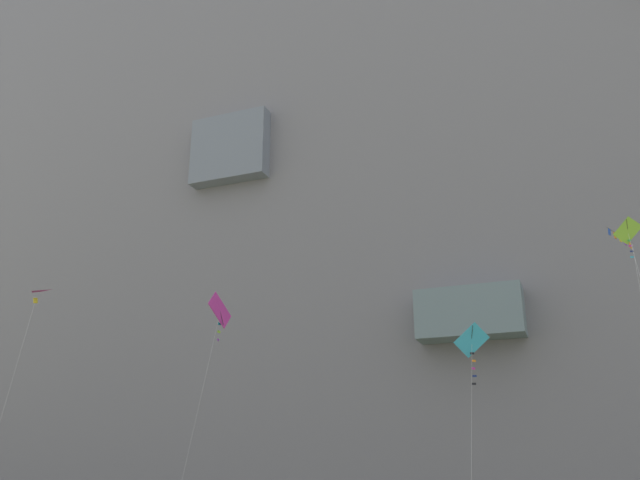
# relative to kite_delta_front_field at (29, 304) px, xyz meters

# --- Properties ---
(cliff_face) EXTENTS (180.00, 29.57, 80.64)m
(cliff_face) POSITION_rel_kite_delta_front_field_xyz_m (23.53, 43.99, 26.16)
(cliff_face) COLOR gray
(cliff_face) RESTS_ON ground
(kite_delta_front_field) EXTENTS (1.41, 2.53, 14.72)m
(kite_delta_front_field) POSITION_rel_kite_delta_front_field_xyz_m (0.00, 0.00, 0.00)
(kite_delta_front_field) COLOR #CC3399
(kite_delta_front_field) RESTS_ON ground
(kite_diamond_low_left) EXTENTS (1.55, 5.24, 16.18)m
(kite_diamond_low_left) POSITION_rel_kite_delta_front_field_xyz_m (35.64, 2.77, 0.29)
(kite_diamond_low_left) COLOR #8CCC33
(kite_diamond_low_left) RESTS_ON ground
(kite_banner_upper_mid) EXTENTS (1.43, 4.82, 16.04)m
(kite_banner_upper_mid) POSITION_rel_kite_delta_front_field_xyz_m (35.45, 5.19, -0.30)
(kite_banner_upper_mid) COLOR black
(kite_banner_upper_mid) RESTS_ON ground
(kite_diamond_high_right) EXTENTS (2.05, 4.79, 12.27)m
(kite_diamond_high_right) POSITION_rel_kite_delta_front_field_xyz_m (26.79, 7.11, -3.18)
(kite_diamond_high_right) COLOR #38B2D1
(kite_diamond_high_right) RESTS_ON ground
(kite_diamond_mid_right) EXTENTS (1.50, 3.99, 15.74)m
(kite_diamond_mid_right) POSITION_rel_kite_delta_front_field_xyz_m (9.98, 6.94, 0.10)
(kite_diamond_mid_right) COLOR #CC3399
(kite_diamond_mid_right) RESTS_ON ground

